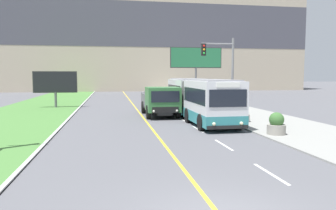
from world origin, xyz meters
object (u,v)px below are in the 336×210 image
at_px(traffic_light_mast, 223,69).
at_px(dump_truck, 161,101).
at_px(billboard_large, 196,59).
at_px(planter_round_near, 276,125).
at_px(billboard_small, 55,83).
at_px(city_bus, 199,99).
at_px(planter_round_second, 242,114).
at_px(planter_round_third, 220,107).
at_px(planter_round_far, 204,102).

bearing_deg(traffic_light_mast, dump_truck, 131.23).
bearing_deg(billboard_large, planter_round_near, -93.92).
xyz_separation_m(billboard_large, billboard_small, (-15.91, -4.73, -2.70)).
relative_size(dump_truck, traffic_light_mast, 1.13).
height_order(city_bus, billboard_small, billboard_small).
height_order(city_bus, dump_truck, city_bus).
xyz_separation_m(traffic_light_mast, planter_round_second, (1.42, 0.01, -3.09)).
relative_size(planter_round_near, planter_round_second, 1.03).
height_order(traffic_light_mast, billboard_small, traffic_light_mast).
relative_size(city_bus, billboard_small, 2.88).
relative_size(planter_round_third, planter_round_far, 1.00).
relative_size(city_bus, planter_round_second, 10.65).
height_order(billboard_large, planter_round_second, billboard_large).
xyz_separation_m(city_bus, dump_truck, (-2.53, 1.97, -0.31)).
relative_size(billboard_small, planter_round_third, 3.61).
relative_size(city_bus, billboard_large, 1.85).
xyz_separation_m(billboard_large, planter_round_second, (-1.46, -18.10, -4.63)).
bearing_deg(billboard_small, dump_truck, -44.48).
height_order(dump_truck, planter_round_far, dump_truck).
bearing_deg(planter_round_far, traffic_light_mast, -98.99).
bearing_deg(billboard_large, dump_truck, -115.00).
xyz_separation_m(planter_round_near, planter_round_far, (0.26, 14.82, -0.01)).
bearing_deg(billboard_small, planter_round_near, -51.94).
height_order(planter_round_second, planter_round_far, planter_round_far).
distance_m(traffic_light_mast, planter_round_second, 3.40).
bearing_deg(city_bus, dump_truck, 142.14).
relative_size(billboard_large, planter_round_far, 5.63).
xyz_separation_m(planter_round_second, planter_round_third, (0.09, 4.94, 0.01)).
height_order(billboard_large, planter_round_near, billboard_large).
bearing_deg(city_bus, traffic_light_mast, -63.18).
bearing_deg(planter_round_second, planter_round_near, -91.38).
xyz_separation_m(dump_truck, billboard_large, (6.51, 13.96, 4.00)).
bearing_deg(planter_round_near, city_bus, 108.69).
bearing_deg(traffic_light_mast, planter_round_third, 72.97).
distance_m(dump_truck, traffic_light_mast, 6.03).
xyz_separation_m(traffic_light_mast, billboard_large, (2.88, 18.11, 1.54)).
xyz_separation_m(traffic_light_mast, planter_round_third, (1.52, 4.95, -3.08)).
height_order(dump_truck, traffic_light_mast, traffic_light_mast).
distance_m(billboard_small, planter_round_third, 16.92).
xyz_separation_m(dump_truck, billboard_small, (-9.40, 9.23, 1.30)).
relative_size(billboard_small, planter_round_far, 3.62).
xyz_separation_m(planter_round_near, planter_round_third, (0.21, 9.88, -0.01)).
xyz_separation_m(billboard_small, planter_round_near, (14.33, -18.31, -1.91)).
distance_m(billboard_small, planter_round_far, 15.13).
bearing_deg(billboard_small, planter_round_third, -30.07).
height_order(dump_truck, billboard_small, billboard_small).
relative_size(traffic_light_mast, planter_round_far, 4.86).
bearing_deg(planter_round_far, billboard_small, 166.58).
height_order(city_bus, planter_round_second, city_bus).
height_order(billboard_large, planter_round_far, billboard_large).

